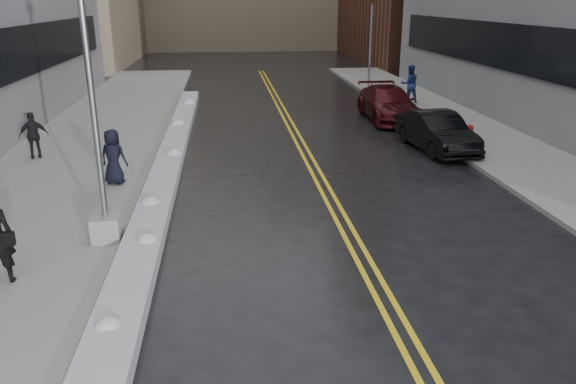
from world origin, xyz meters
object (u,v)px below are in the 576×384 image
object	(u,v)px
pedestrian_east	(410,84)
car_black	(437,132)
fire_hydrant	(470,133)
car_maroon	(388,104)
traffic_signal	(371,35)
pedestrian_c	(113,157)
lamppost	(97,141)
pedestrian_d	(34,135)

from	to	relation	value
pedestrian_east	car_black	bearing A→B (deg)	76.92
fire_hydrant	car_maroon	size ratio (longest dim) A/B	0.14
fire_hydrant	pedestrian_east	size ratio (longest dim) A/B	0.36
fire_hydrant	traffic_signal	distance (m)	14.30
pedestrian_c	pedestrian_east	xyz separation A→B (m)	(13.34, 12.65, 0.16)
traffic_signal	pedestrian_c	world-z (taller)	traffic_signal
car_maroon	lamppost	bearing A→B (deg)	-127.41
fire_hydrant	car_maroon	world-z (taller)	car_maroon
lamppost	fire_hydrant	bearing A→B (deg)	33.04
car_maroon	pedestrian_d	bearing A→B (deg)	-157.25
lamppost	pedestrian_east	bearing A→B (deg)	53.10
lamppost	car_black	bearing A→B (deg)	35.07
pedestrian_d	pedestrian_east	xyz separation A→B (m)	(16.63, 9.41, 0.18)
lamppost	pedestrian_c	bearing A→B (deg)	97.44
fire_hydrant	pedestrian_d	distance (m)	16.17
traffic_signal	fire_hydrant	bearing A→B (deg)	-87.95
lamppost	car_black	distance (m)	13.32
pedestrian_d	pedestrian_c	bearing A→B (deg)	115.17
lamppost	traffic_signal	world-z (taller)	lamppost
car_black	car_maroon	world-z (taller)	car_maroon
pedestrian_c	pedestrian_d	bearing A→B (deg)	-26.14
traffic_signal	pedestrian_c	size ratio (longest dim) A/B	3.56
fire_hydrant	pedestrian_d	world-z (taller)	pedestrian_d
fire_hydrant	lamppost	bearing A→B (deg)	-146.96
pedestrian_east	car_maroon	size ratio (longest dim) A/B	0.37
lamppost	pedestrian_c	distance (m)	4.66
fire_hydrant	car_maroon	bearing A→B (deg)	107.71
pedestrian_c	pedestrian_east	bearing A→B (deg)	-118.10
pedestrian_c	fire_hydrant	bearing A→B (deg)	-145.78
pedestrian_c	car_maroon	bearing A→B (deg)	-122.55
car_black	car_maroon	xyz separation A→B (m)	(-0.22, 5.81, 0.04)
pedestrian_c	pedestrian_east	world-z (taller)	pedestrian_east
pedestrian_d	car_maroon	size ratio (longest dim) A/B	0.31
pedestrian_c	pedestrian_d	world-z (taller)	pedestrian_c
traffic_signal	pedestrian_d	xyz separation A→B (m)	(-15.66, -14.40, -2.43)
traffic_signal	pedestrian_c	bearing A→B (deg)	-125.03
car_black	pedestrian_d	bearing A→B (deg)	174.42
traffic_signal	car_maroon	bearing A→B (deg)	-98.09
car_black	fire_hydrant	bearing A→B (deg)	10.07
lamppost	pedestrian_d	distance (m)	8.67
traffic_signal	car_black	distance (m)	14.70
traffic_signal	car_black	bearing A→B (deg)	-93.97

